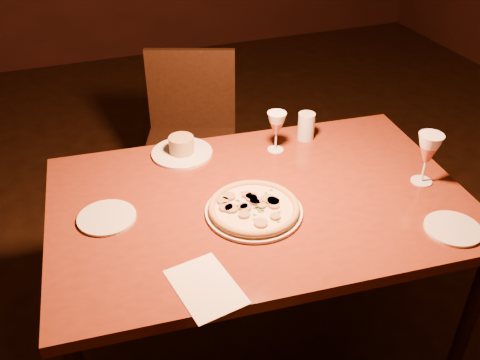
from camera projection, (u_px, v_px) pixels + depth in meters
name	position (u px, v px, depth m)	size (l,w,h in m)	color
floor	(278.00, 308.00, 2.54)	(7.00, 7.00, 0.00)	black
dining_table	(260.00, 214.00, 1.96)	(1.57, 1.08, 0.80)	maroon
chair_far	(191.00, 135.00, 2.83)	(0.60, 0.60, 0.96)	black
pizza_plate	(254.00, 208.00, 1.84)	(0.34, 0.34, 0.04)	white
ramekin_saucer	(182.00, 149.00, 2.16)	(0.25, 0.25, 0.08)	white
wine_glass_far	(276.00, 132.00, 2.16)	(0.08, 0.08, 0.17)	#BE604F
wine_glass_right	(426.00, 159.00, 1.96)	(0.09, 0.09, 0.20)	#BE604F
water_tumbler	(306.00, 126.00, 2.25)	(0.07, 0.07, 0.12)	silver
side_plate_left	(107.00, 218.00, 1.82)	(0.20, 0.20, 0.01)	white
side_plate_near	(453.00, 229.00, 1.77)	(0.19, 0.19, 0.01)	white
menu_card	(206.00, 287.00, 1.56)	(0.17, 0.24, 0.00)	white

